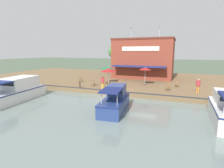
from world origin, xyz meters
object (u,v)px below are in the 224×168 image
object	(u,v)px
patio_umbrella_mid_patio_right	(109,70)
cafe_chair_far_corner_seat	(168,87)
cafe_chair_mid_patio	(177,84)
patio_umbrella_by_entrance	(145,69)
waterfront_restaurant	(144,58)
cafe_chair_under_first_umbrella	(119,83)
motorboat_distant_upstream	(116,100)
person_mid_patio	(198,84)
patio_umbrella_near_quay_edge	(107,68)
cafe_chair_back_row_seat	(93,82)
motorboat_fourth_along	(18,91)
person_near_entrance	(102,81)
tree_behind_restaurant	(117,51)
cafe_chair_facing_river	(107,81)
cafe_chair_beside_entrance	(80,79)
mooring_post	(80,85)

from	to	relation	value
patio_umbrella_mid_patio_right	cafe_chair_far_corner_seat	xyz separation A→B (m)	(-0.53, 7.55, -1.82)
cafe_chair_mid_patio	patio_umbrella_by_entrance	bearing A→B (deg)	-90.68
waterfront_restaurant	cafe_chair_under_first_umbrella	size ratio (longest dim) A/B	12.27
cafe_chair_under_first_umbrella	motorboat_distant_upstream	xyz separation A→B (m)	(7.60, 2.35, -0.18)
patio_umbrella_mid_patio_right	cafe_chair_under_first_umbrella	bearing A→B (deg)	126.79
patio_umbrella_by_entrance	person_mid_patio	distance (m)	7.18
patio_umbrella_near_quay_edge	cafe_chair_back_row_seat	world-z (taller)	patio_umbrella_near_quay_edge
cafe_chair_mid_patio	motorboat_fourth_along	distance (m)	19.40
person_near_entrance	tree_behind_restaurant	world-z (taller)	tree_behind_restaurant
cafe_chair_mid_patio	person_near_entrance	bearing A→B (deg)	-62.63
cafe_chair_under_first_umbrella	person_near_entrance	size ratio (longest dim) A/B	0.52
patio_umbrella_mid_patio_right	cafe_chair_facing_river	size ratio (longest dim) A/B	3.02
cafe_chair_mid_patio	person_near_entrance	size ratio (longest dim) A/B	0.52
patio_umbrella_near_quay_edge	cafe_chair_mid_patio	distance (m)	10.01
motorboat_distant_upstream	tree_behind_restaurant	world-z (taller)	tree_behind_restaurant
patio_umbrella_near_quay_edge	cafe_chair_far_corner_seat	size ratio (longest dim) A/B	2.97
cafe_chair_beside_entrance	person_near_entrance	bearing A→B (deg)	56.79
patio_umbrella_by_entrance	mooring_post	size ratio (longest dim) A/B	3.19
cafe_chair_far_corner_seat	person_near_entrance	size ratio (longest dim) A/B	0.52
motorboat_distant_upstream	mooring_post	world-z (taller)	motorboat_distant_upstream
patio_umbrella_near_quay_edge	cafe_chair_under_first_umbrella	size ratio (longest dim) A/B	2.97
cafe_chair_mid_patio	tree_behind_restaurant	bearing A→B (deg)	-134.42
cafe_chair_beside_entrance	cafe_chair_facing_river	distance (m)	4.57
cafe_chair_facing_river	cafe_chair_mid_patio	bearing A→B (deg)	96.61
cafe_chair_facing_river	motorboat_distant_upstream	world-z (taller)	motorboat_distant_upstream
patio_umbrella_by_entrance	cafe_chair_beside_entrance	world-z (taller)	patio_umbrella_by_entrance
patio_umbrella_near_quay_edge	cafe_chair_facing_river	size ratio (longest dim) A/B	2.97
cafe_chair_facing_river	motorboat_distant_upstream	xyz separation A→B (m)	(8.79, 4.66, -0.18)
waterfront_restaurant	motorboat_fourth_along	distance (m)	21.58
cafe_chair_far_corner_seat	cafe_chair_facing_river	size ratio (longest dim) A/B	1.00
cafe_chair_far_corner_seat	mooring_post	size ratio (longest dim) A/B	1.07
waterfront_restaurant	person_mid_patio	size ratio (longest dim) A/B	6.45
patio_umbrella_by_entrance	cafe_chair_under_first_umbrella	world-z (taller)	patio_umbrella_by_entrance
cafe_chair_under_first_umbrella	mooring_post	world-z (taller)	cafe_chair_under_first_umbrella
waterfront_restaurant	mooring_post	xyz separation A→B (m)	(13.22, -5.72, -3.06)
waterfront_restaurant	cafe_chair_mid_patio	size ratio (longest dim) A/B	12.27
cafe_chair_mid_patio	motorboat_distant_upstream	world-z (taller)	motorboat_distant_upstream
cafe_chair_under_first_umbrella	person_mid_patio	bearing A→B (deg)	89.05
cafe_chair_beside_entrance	motorboat_distant_upstream	world-z (taller)	motorboat_distant_upstream
cafe_chair_back_row_seat	mooring_post	world-z (taller)	cafe_chair_back_row_seat
patio_umbrella_mid_patio_right	cafe_chair_mid_patio	world-z (taller)	patio_umbrella_mid_patio_right
motorboat_distant_upstream	motorboat_fourth_along	distance (m)	11.19
motorboat_distant_upstream	mooring_post	size ratio (longest dim) A/B	7.56
waterfront_restaurant	person_near_entrance	world-z (taller)	waterfront_restaurant
patio_umbrella_near_quay_edge	cafe_chair_under_first_umbrella	distance (m)	3.58
cafe_chair_facing_river	person_near_entrance	bearing A→B (deg)	14.54
cafe_chair_back_row_seat	cafe_chair_beside_entrance	world-z (taller)	same
cafe_chair_far_corner_seat	person_mid_patio	world-z (taller)	person_mid_patio
patio_umbrella_by_entrance	motorboat_distant_upstream	size ratio (longest dim) A/B	0.42
patio_umbrella_by_entrance	cafe_chair_far_corner_seat	world-z (taller)	patio_umbrella_by_entrance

